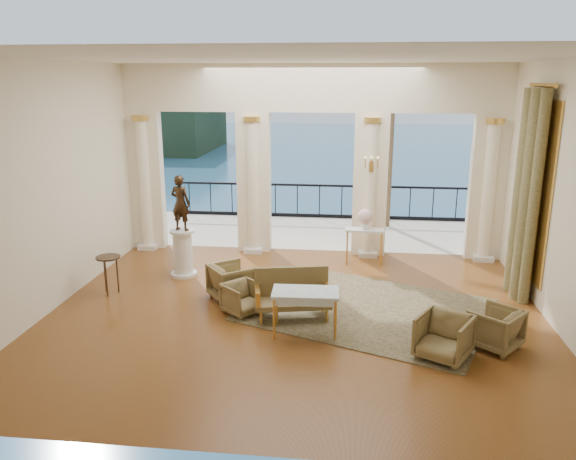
# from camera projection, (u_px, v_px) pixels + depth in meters

# --- Properties ---
(floor) EXTENTS (9.00, 9.00, 0.00)m
(floor) POSITION_uv_depth(u_px,v_px,m) (295.00, 314.00, 10.26)
(floor) COLOR #481E09
(floor) RESTS_ON ground
(room_walls) EXTENTS (9.00, 9.00, 9.00)m
(room_walls) POSITION_uv_depth(u_px,v_px,m) (288.00, 168.00, 8.43)
(room_walls) COLOR white
(room_walls) RESTS_ON ground
(arcade) EXTENTS (9.00, 0.56, 4.50)m
(arcade) POSITION_uv_depth(u_px,v_px,m) (312.00, 148.00, 13.24)
(arcade) COLOR #FFF1CE
(arcade) RESTS_ON ground
(terrace) EXTENTS (10.00, 3.60, 0.10)m
(terrace) POSITION_uv_depth(u_px,v_px,m) (316.00, 233.00, 15.83)
(terrace) COLOR beige
(terrace) RESTS_ON ground
(balustrade) EXTENTS (9.00, 0.06, 1.03)m
(balustrade) POSITION_uv_depth(u_px,v_px,m) (319.00, 204.00, 17.24)
(balustrade) COLOR black
(balustrade) RESTS_ON terrace
(palm_tree) EXTENTS (2.00, 2.00, 4.50)m
(palm_tree) POSITION_uv_depth(u_px,v_px,m) (393.00, 81.00, 15.28)
(palm_tree) COLOR #4C3823
(palm_tree) RESTS_ON terrace
(headland) EXTENTS (22.00, 18.00, 6.00)m
(headland) POSITION_uv_depth(u_px,v_px,m) (139.00, 128.00, 81.42)
(headland) COLOR black
(headland) RESTS_ON sea
(sea) EXTENTS (160.00, 160.00, 0.00)m
(sea) POSITION_uv_depth(u_px,v_px,m) (344.00, 162.00, 69.34)
(sea) COLOR #205A7F
(sea) RESTS_ON ground
(curtain) EXTENTS (0.33, 1.40, 4.09)m
(curtain) POSITION_uv_depth(u_px,v_px,m) (526.00, 195.00, 10.69)
(curtain) COLOR brown
(curtain) RESTS_ON ground
(window_frame) EXTENTS (0.04, 1.60, 3.40)m
(window_frame) POSITION_uv_depth(u_px,v_px,m) (537.00, 191.00, 10.65)
(window_frame) COLOR gold
(window_frame) RESTS_ON room_walls
(wall_sconce) EXTENTS (0.30, 0.11, 0.33)m
(wall_sconce) POSITION_uv_depth(u_px,v_px,m) (371.00, 166.00, 12.88)
(wall_sconce) COLOR gold
(wall_sconce) RESTS_ON arcade
(rug) EXTENTS (5.07, 4.54, 0.02)m
(rug) POSITION_uv_depth(u_px,v_px,m) (367.00, 309.00, 10.44)
(rug) COLOR #292E19
(rug) RESTS_ON ground
(armchair_a) EXTENTS (0.85, 0.85, 0.64)m
(armchair_a) POSITION_uv_depth(u_px,v_px,m) (243.00, 297.00, 10.23)
(armchair_a) COLOR #4E4122
(armchair_a) RESTS_ON ground
(armchair_b) EXTENTS (0.99, 0.97, 0.76)m
(armchair_b) POSITION_uv_depth(u_px,v_px,m) (444.00, 335.00, 8.58)
(armchair_b) COLOR #4E4122
(armchair_b) RESTS_ON ground
(armchair_c) EXTENTS (0.95, 0.96, 0.72)m
(armchair_c) POSITION_uv_depth(u_px,v_px,m) (495.00, 326.00, 8.92)
(armchair_c) COLOR #4E4122
(armchair_c) RESTS_ON ground
(armchair_d) EXTENTS (1.02, 1.03, 0.77)m
(armchair_d) POSITION_uv_depth(u_px,v_px,m) (232.00, 280.00, 10.89)
(armchair_d) COLOR #4E4122
(armchair_d) RESTS_ON ground
(settee) EXTENTS (1.44, 0.85, 0.89)m
(settee) POSITION_uv_depth(u_px,v_px,m) (292.00, 294.00, 10.06)
(settee) COLOR #4E4122
(settee) RESTS_ON ground
(game_table) EXTENTS (1.13, 0.65, 0.76)m
(game_table) POSITION_uv_depth(u_px,v_px,m) (305.00, 295.00, 9.34)
(game_table) COLOR #A1BBC9
(game_table) RESTS_ON ground
(pedestal) EXTENTS (0.56, 0.56, 1.03)m
(pedestal) POSITION_uv_depth(u_px,v_px,m) (183.00, 254.00, 12.14)
(pedestal) COLOR silver
(pedestal) RESTS_ON ground
(statue) EXTENTS (0.49, 0.39, 1.19)m
(statue) POSITION_uv_depth(u_px,v_px,m) (180.00, 203.00, 11.84)
(statue) COLOR #302115
(statue) RESTS_ON pedestal
(console_table) EXTENTS (0.89, 0.37, 0.84)m
(console_table) POSITION_uv_depth(u_px,v_px,m) (365.00, 235.00, 12.85)
(console_table) COLOR silver
(console_table) RESTS_ON ground
(urn) EXTENTS (0.35, 0.35, 0.47)m
(urn) POSITION_uv_depth(u_px,v_px,m) (365.00, 218.00, 12.75)
(urn) COLOR white
(urn) RESTS_ON console_table
(side_table) EXTENTS (0.48, 0.48, 0.78)m
(side_table) POSITION_uv_depth(u_px,v_px,m) (108.00, 262.00, 11.08)
(side_table) COLOR black
(side_table) RESTS_ON ground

